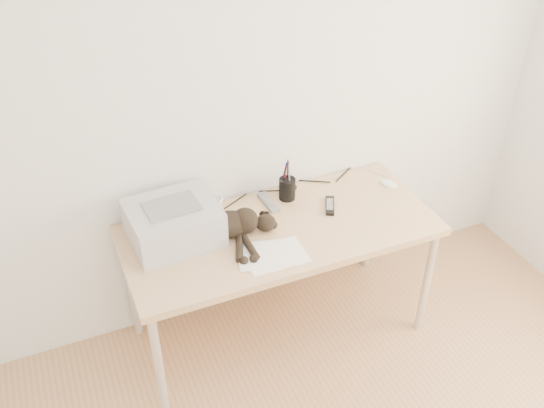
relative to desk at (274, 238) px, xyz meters
name	(u,v)px	position (x,y,z in m)	size (l,w,h in m)	color
wall_back	(252,99)	(0.00, 0.27, 0.69)	(3.50, 3.50, 0.00)	white
desk	(274,238)	(0.00, 0.00, 0.00)	(1.60, 0.70, 0.74)	#DCAF81
printer	(174,223)	(-0.51, 0.04, 0.23)	(0.45, 0.39, 0.20)	#BABABF
papers	(272,255)	(-0.13, -0.27, 0.14)	(0.35, 0.27, 0.01)	white
cat	(218,228)	(-0.31, -0.04, 0.20)	(0.65, 0.35, 0.15)	black
mug	(215,204)	(-0.26, 0.18, 0.17)	(0.09, 0.09, 0.08)	white
pen_cup	(287,188)	(0.14, 0.14, 0.20)	(0.09, 0.09, 0.23)	black
remote_grey	(268,202)	(0.03, 0.13, 0.14)	(0.05, 0.19, 0.02)	slate
remote_black	(330,206)	(0.32, -0.02, 0.14)	(0.04, 0.16, 0.02)	black
mouse	(389,182)	(0.72, 0.04, 0.15)	(0.06, 0.11, 0.04)	white
cable_tangle	(257,195)	(0.00, 0.22, 0.14)	(1.36, 0.07, 0.01)	black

